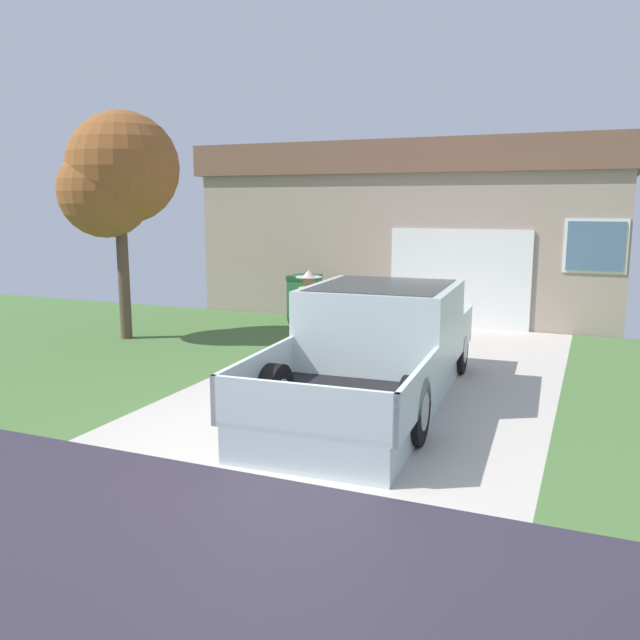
{
  "coord_description": "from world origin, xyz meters",
  "views": [
    {
      "loc": [
        2.96,
        -5.64,
        2.74
      ],
      "look_at": [
        -0.91,
        3.59,
        0.97
      ],
      "focal_mm": 37.13,
      "sensor_mm": 36.0,
      "label": 1
    }
  ],
  "objects_px": {
    "handbag": "(312,371)",
    "front_yard_tree": "(117,177)",
    "wheeled_trash_bin": "(304,297)",
    "pickup_truck": "(380,345)",
    "person_with_hat": "(309,313)",
    "house_with_garage": "(424,227)"
  },
  "relations": [
    {
      "from": "handbag",
      "to": "front_yard_tree",
      "type": "relative_size",
      "value": 0.11
    },
    {
      "from": "front_yard_tree",
      "to": "wheeled_trash_bin",
      "type": "bearing_deg",
      "value": 48.94
    },
    {
      "from": "pickup_truck",
      "to": "wheeled_trash_bin",
      "type": "xyz_separation_m",
      "value": [
        -3.34,
        4.79,
        -0.11
      ]
    },
    {
      "from": "person_with_hat",
      "to": "front_yard_tree",
      "type": "bearing_deg",
      "value": -167.03
    },
    {
      "from": "front_yard_tree",
      "to": "pickup_truck",
      "type": "bearing_deg",
      "value": -16.15
    },
    {
      "from": "handbag",
      "to": "front_yard_tree",
      "type": "height_order",
      "value": "front_yard_tree"
    },
    {
      "from": "pickup_truck",
      "to": "wheeled_trash_bin",
      "type": "height_order",
      "value": "pickup_truck"
    },
    {
      "from": "pickup_truck",
      "to": "handbag",
      "type": "xyz_separation_m",
      "value": [
        -1.21,
        0.28,
        -0.56
      ]
    },
    {
      "from": "person_with_hat",
      "to": "house_with_garage",
      "type": "bearing_deg",
      "value": 118.62
    },
    {
      "from": "person_with_hat",
      "to": "house_with_garage",
      "type": "distance_m",
      "value": 8.29
    },
    {
      "from": "house_with_garage",
      "to": "front_yard_tree",
      "type": "relative_size",
      "value": 2.3
    },
    {
      "from": "person_with_hat",
      "to": "house_with_garage",
      "type": "height_order",
      "value": "house_with_garage"
    },
    {
      "from": "front_yard_tree",
      "to": "wheeled_trash_bin",
      "type": "xyz_separation_m",
      "value": [
        2.66,
        3.05,
        -2.64
      ]
    },
    {
      "from": "handbag",
      "to": "wheeled_trash_bin",
      "type": "bearing_deg",
      "value": 115.31
    },
    {
      "from": "pickup_truck",
      "to": "front_yard_tree",
      "type": "bearing_deg",
      "value": 160.91
    },
    {
      "from": "house_with_garage",
      "to": "wheeled_trash_bin",
      "type": "bearing_deg",
      "value": -113.91
    },
    {
      "from": "person_with_hat",
      "to": "wheeled_trash_bin",
      "type": "height_order",
      "value": "person_with_hat"
    },
    {
      "from": "pickup_truck",
      "to": "wheeled_trash_bin",
      "type": "distance_m",
      "value": 5.84
    },
    {
      "from": "wheeled_trash_bin",
      "to": "person_with_hat",
      "type": "bearing_deg",
      "value": -65.05
    },
    {
      "from": "person_with_hat",
      "to": "handbag",
      "type": "distance_m",
      "value": 0.91
    },
    {
      "from": "pickup_truck",
      "to": "person_with_hat",
      "type": "distance_m",
      "value": 1.51
    },
    {
      "from": "person_with_hat",
      "to": "handbag",
      "type": "height_order",
      "value": "person_with_hat"
    }
  ]
}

